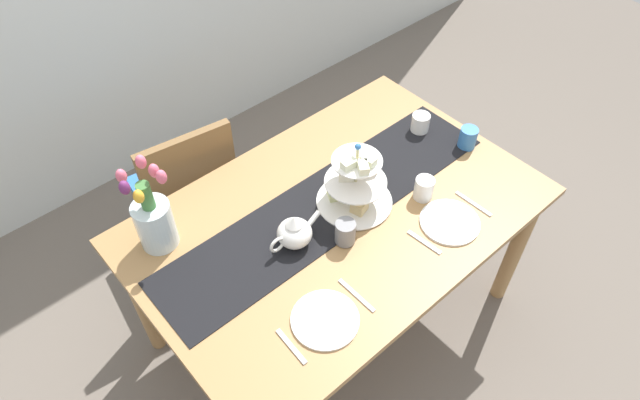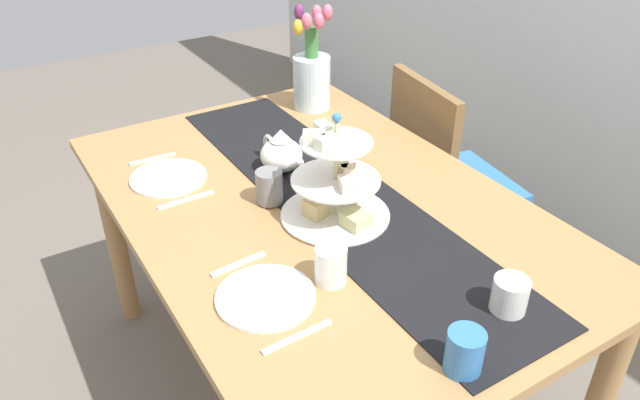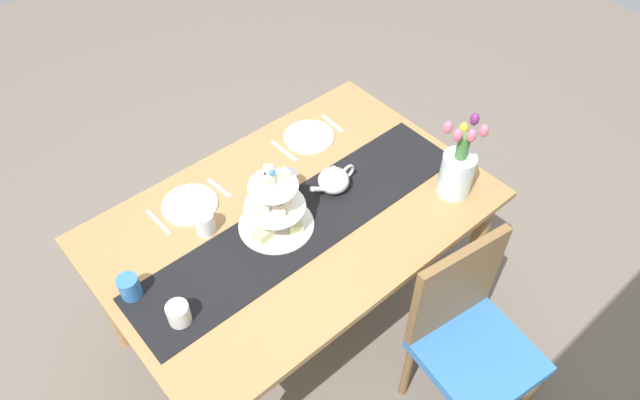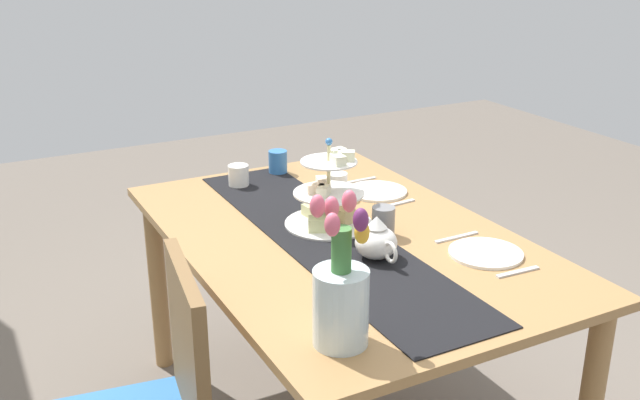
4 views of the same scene
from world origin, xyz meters
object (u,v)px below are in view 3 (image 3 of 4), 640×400
Objects in this scene: teapot at (334,179)px; cream_jug at (179,314)px; tiered_cake_stand at (275,210)px; mug_white_text at (205,223)px; knife_right at (159,222)px; fork_left at (333,124)px; dinner_plate_right at (190,204)px; mug_grey at (289,182)px; fork_right at (219,188)px; chair_left at (468,334)px; dinner_plate_left at (309,137)px; tulip_vase at (458,169)px; dining_table at (295,231)px; mug_orange at (130,287)px; knife_left at (284,151)px.

cream_jug is (0.82, 0.12, -0.02)m from teapot.
mug_white_text is (0.22, -0.16, -0.05)m from tiered_cake_stand.
tiered_cake_stand reaches higher than knife_right.
fork_left is (-1.10, -0.44, -0.04)m from cream_jug.
mug_white_text is at bearing 81.28° from dinner_plate_right.
teapot is 0.19m from mug_grey.
fork_right is (0.05, -0.32, -0.09)m from tiered_cake_stand.
chair_left is 1.10m from dinner_plate_left.
knife_right is at bearing 0.00° from dinner_plate_left.
tulip_vase is 0.69m from mug_grey.
fork_right is at bearing -65.61° from dining_table.
tulip_vase is (-0.37, 0.33, 0.07)m from teapot.
cream_jug reaches higher than dinner_plate_left.
dinner_plate_right is 1.53× the size of fork_right.
teapot is 0.62× the size of tulip_vase.
mug_grey is (0.28, 0.20, 0.05)m from dinner_plate_left.
dinner_plate_right is 0.42m from mug_grey.
fork_left is at bearing -147.19° from dining_table.
cream_jug is 0.89× the size of mug_orange.
dining_table is 0.81m from chair_left.
mug_orange is (1.27, -0.42, -0.08)m from tulip_vase.
dining_table is 0.39m from knife_left.
mug_grey reaches higher than knife_right.
dinner_plate_left is 0.15m from knife_left.
teapot is 1.59× the size of fork_left.
tiered_cake_stand is at bearing 121.77° from dinner_plate_right.
knife_left is at bearing -59.61° from tulip_vase.
cream_jug is 0.72m from mug_grey.
knife_right is 0.21m from mug_white_text.
cream_jug is 0.50× the size of knife_left.
fork_right is 1.58× the size of mug_white_text.
fork_left is at bearing 180.00° from dinner_plate_right.
fork_left reaches higher than dining_table.
mug_white_text is (0.38, -0.04, -0.00)m from mug_grey.
tiered_cake_stand is 0.75m from tulip_vase.
knife_right is at bearing 0.00° from dinner_plate_right.
chair_left is 5.35× the size of knife_left.
dinner_plate_right is at bearing 0.00° from fork_left.
mug_grey reaches higher than fork_right.
dinner_plate_left is 0.15m from fork_left.
tiered_cake_stand reaches higher than dinner_plate_left.
dinner_plate_right is (0.20, -0.32, -0.09)m from tiered_cake_stand.
dinner_plate_right is at bearing 0.00° from fork_right.
chair_left is at bearing 77.98° from fork_left.
fork_left is (-0.49, -0.32, 0.11)m from dining_table.
fork_right is (-0.14, 0.00, -0.00)m from dinner_plate_right.
fork_right is at bearing -41.52° from teapot.
mug_orange is at bearing 43.74° from knife_right.
tulip_vase reaches higher than fork_left.
tulip_vase is at bearing 138.26° from fork_right.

